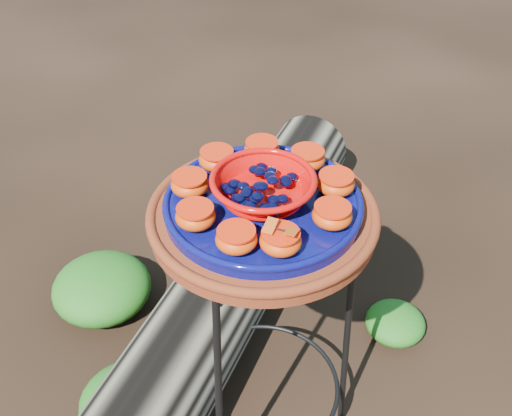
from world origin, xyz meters
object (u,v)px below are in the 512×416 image
terracotta_saucer (263,218)px  red_bowl (263,189)px  cobalt_plate (263,206)px  driftwood_log (237,268)px  plant_stand (262,335)px

terracotta_saucer → red_bowl: red_bowl is taller
cobalt_plate → driftwood_log: bearing=67.0°
terracotta_saucer → red_bowl: size_ratio=2.33×
plant_stand → terracotta_saucer: 0.37m
red_bowl → plant_stand: bearing=0.0°
plant_stand → driftwood_log: 0.50m
plant_stand → red_bowl: bearing=0.0°
terracotta_saucer → red_bowl: 0.07m
terracotta_saucer → driftwood_log: terracotta_saucer is taller
plant_stand → terracotta_saucer: bearing=0.0°
cobalt_plate → driftwood_log: cobalt_plate is taller
plant_stand → driftwood_log: (0.18, 0.41, -0.21)m
terracotta_saucer → driftwood_log: size_ratio=0.31×
red_bowl → driftwood_log: size_ratio=0.13×
cobalt_plate → red_bowl: red_bowl is taller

